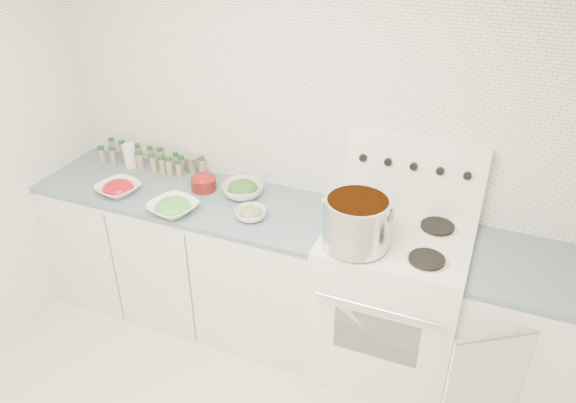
% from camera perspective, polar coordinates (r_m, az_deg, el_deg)
% --- Properties ---
extents(room_walls, '(3.54, 3.04, 2.52)m').
position_cam_1_polar(room_walls, '(1.88, -9.54, -3.24)').
color(room_walls, white).
rests_on(room_walls, ground).
extents(counter_left, '(1.85, 0.62, 0.90)m').
position_cam_1_polar(counter_left, '(3.70, -9.77, -5.21)').
color(counter_left, white).
rests_on(counter_left, ground).
extents(stove, '(0.76, 0.70, 1.36)m').
position_cam_1_polar(stove, '(3.28, 10.37, -9.66)').
color(stove, white).
rests_on(stove, ground).
extents(counter_right, '(0.89, 0.85, 0.90)m').
position_cam_1_polar(counter_right, '(3.31, 24.58, -13.06)').
color(counter_right, white).
rests_on(counter_right, ground).
extents(stock_pot, '(0.36, 0.34, 0.26)m').
position_cam_1_polar(stock_pot, '(2.82, 6.98, -1.92)').
color(stock_pot, silver).
rests_on(stock_pot, stove).
extents(bowl_tomato, '(0.30, 0.30, 0.08)m').
position_cam_1_polar(bowl_tomato, '(3.54, -16.88, 1.31)').
color(bowl_tomato, white).
rests_on(bowl_tomato, counter_left).
extents(bowl_snowpea, '(0.33, 0.33, 0.09)m').
position_cam_1_polar(bowl_snowpea, '(3.25, -11.62, -0.56)').
color(bowl_snowpea, white).
rests_on(bowl_snowpea, counter_left).
extents(bowl_broccoli, '(0.30, 0.30, 0.10)m').
position_cam_1_polar(bowl_broccoli, '(3.36, -4.63, 1.25)').
color(bowl_broccoli, white).
rests_on(bowl_broccoli, counter_left).
extents(bowl_zucchini, '(0.22, 0.22, 0.07)m').
position_cam_1_polar(bowl_zucchini, '(3.15, -3.81, -1.21)').
color(bowl_zucchini, white).
rests_on(bowl_zucchini, counter_left).
extents(bowl_pepper, '(0.16, 0.16, 0.10)m').
position_cam_1_polar(bowl_pepper, '(3.46, -8.57, 1.91)').
color(bowl_pepper, '#5A150F').
rests_on(bowl_pepper, counter_left).
extents(salt_canister, '(0.10, 0.10, 0.16)m').
position_cam_1_polar(salt_canister, '(3.82, -15.76, 4.50)').
color(salt_canister, white).
rests_on(salt_canister, counter_left).
extents(tin_can, '(0.08, 0.08, 0.11)m').
position_cam_1_polar(tin_can, '(3.67, -9.66, 3.73)').
color(tin_can, gray).
rests_on(tin_can, counter_left).
extents(spice_cluster, '(0.76, 0.14, 0.14)m').
position_cam_1_polar(spice_cluster, '(3.78, -13.96, 4.24)').
color(spice_cluster, gray).
rests_on(spice_cluster, counter_left).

